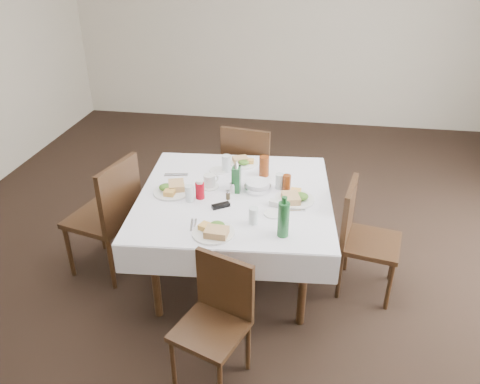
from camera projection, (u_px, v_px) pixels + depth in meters
The scene contains 33 objects.
ground_plane at pixel (243, 257), 4.12m from camera, with size 7.00×7.00×0.00m, color black.
room_shell at pixel (244, 61), 3.29m from camera, with size 6.04×7.04×2.80m.
dining_table at pixel (235, 203), 3.59m from camera, with size 1.56×1.56×0.76m.
chair_north at pixel (249, 166), 4.45m from camera, with size 0.53×0.53×0.97m.
chair_south at pixel (217, 313), 2.84m from camera, with size 0.50×0.50×0.83m.
chair_east at pixel (360, 232), 3.54m from camera, with size 0.50×0.50×0.90m.
chair_west at pixel (110, 211), 3.69m from camera, with size 0.58×0.58×1.01m.
meal_north at pixel (243, 162), 4.01m from camera, with size 0.24×0.24×0.05m.
meal_south at pixel (214, 231), 3.07m from camera, with size 0.28×0.28×0.06m.
meal_east at pixel (295, 198), 3.45m from camera, with size 0.29×0.29×0.06m.
meal_west at pixel (172, 189), 3.57m from camera, with size 0.29×0.29×0.06m.
side_plate_a at pixel (218, 171), 3.89m from camera, with size 0.14×0.14×0.01m.
side_plate_b at pixel (274, 214), 3.29m from camera, with size 0.14×0.14×0.01m.
water_n at pixel (226, 163), 3.87m from camera, with size 0.07×0.07×0.14m.
water_s at pixel (253, 216), 3.17m from camera, with size 0.06×0.06×0.12m.
water_e at pixel (280, 181), 3.60m from camera, with size 0.07×0.07×0.12m.
water_w at pixel (190, 193), 3.44m from camera, with size 0.07×0.07×0.12m.
iced_tea_a at pixel (264, 166), 3.79m from camera, with size 0.08×0.08×0.17m.
iced_tea_b at pixel (287, 183), 3.57m from camera, with size 0.06×0.06×0.13m.
bread_basket at pixel (258, 186), 3.60m from camera, with size 0.21×0.21×0.07m.
oil_cruet_dark at pixel (237, 176), 3.59m from camera, with size 0.06×0.06×0.24m.
oil_cruet_green at pixel (236, 179), 3.53m from camera, with size 0.06×0.06×0.26m.
ketchup_bottle at pixel (200, 190), 3.47m from camera, with size 0.07×0.07×0.15m.
salt_shaker at pixel (232, 188), 3.54m from camera, with size 0.04×0.04×0.09m.
pepper_shaker at pixel (228, 195), 3.47m from camera, with size 0.03×0.03×0.07m.
coffee_mug at pixel (210, 182), 3.63m from camera, with size 0.14×0.14×0.11m.
sunglasses at pixel (221, 206), 3.37m from camera, with size 0.13×0.11×0.03m.
green_bottle at pixel (283, 219), 3.00m from camera, with size 0.08×0.08×0.29m.
sugar_caddy at pixel (275, 203), 3.39m from camera, with size 0.10×0.07×0.04m.
cutlery_n at pixel (264, 171), 3.89m from camera, with size 0.10×0.19×0.01m.
cutlery_s at pixel (193, 225), 3.17m from camera, with size 0.06×0.16×0.01m.
cutlery_e at pixel (291, 210), 3.34m from camera, with size 0.21×0.09×0.01m.
cutlery_w at pixel (176, 175), 3.82m from camera, with size 0.20×0.08×0.01m.
Camera 1 is at (0.51, -3.29, 2.49)m, focal length 35.00 mm.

